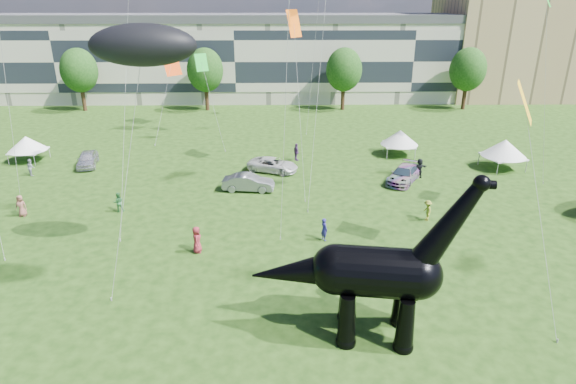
{
  "coord_description": "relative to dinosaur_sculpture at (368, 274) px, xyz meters",
  "views": [
    {
      "loc": [
        -1.29,
        -17.7,
        15.39
      ],
      "look_at": [
        -0.85,
        8.0,
        5.0
      ],
      "focal_mm": 30.0,
      "sensor_mm": 36.0,
      "label": 1
    }
  ],
  "objects": [
    {
      "name": "tree_mid_right",
      "position": [
        5.21,
        51.27,
        2.95
      ],
      "size": [
        5.2,
        5.2,
        9.44
      ],
      "color": "#382314",
      "rests_on": "ground"
    },
    {
      "name": "dinosaur_sculpture",
      "position": [
        0.0,
        0.0,
        0.0
      ],
      "size": [
        10.87,
        3.56,
        8.85
      ],
      "rotation": [
        0.0,
        0.0,
        -0.15
      ],
      "color": "black",
      "rests_on": "ground"
    },
    {
      "name": "gazebo_left",
      "position": [
        -29.54,
        27.54,
        -1.53
      ],
      "size": [
        4.06,
        4.06,
        2.58
      ],
      "rotation": [
        0.0,
        0.0,
        -0.1
      ],
      "color": "white",
      "rests_on": "ground"
    },
    {
      "name": "gazebo_far",
      "position": [
        17.41,
        24.43,
        -1.31
      ],
      "size": [
        4.9,
        4.9,
        2.9
      ],
      "rotation": [
        0.0,
        0.0,
        0.2
      ],
      "color": "white",
      "rests_on": "ground"
    },
    {
      "name": "car_grey",
      "position": [
        -6.83,
        19.07,
        -2.62
      ],
      "size": [
        4.52,
        1.93,
        1.45
      ],
      "primitive_type": "imported",
      "rotation": [
        0.0,
        0.0,
        1.48
      ],
      "color": "slate",
      "rests_on": "ground"
    },
    {
      "name": "apartment_block",
      "position": [
        37.21,
        63.27,
        7.66
      ],
      "size": [
        28.0,
        18.0,
        22.0
      ],
      "primitive_type": "cube",
      "color": "tan",
      "rests_on": "ground"
    },
    {
      "name": "car_dark",
      "position": [
        7.0,
        20.89,
        -2.62
      ],
      "size": [
        4.29,
        5.32,
        1.45
      ],
      "primitive_type": "imported",
      "rotation": [
        0.0,
        0.0,
        -0.54
      ],
      "color": "#595960",
      "rests_on": "ground"
    },
    {
      "name": "car_silver",
      "position": [
        -23.01,
        25.82,
        -2.61
      ],
      "size": [
        2.56,
        4.54,
        1.46
      ],
      "primitive_type": "imported",
      "rotation": [
        0.0,
        0.0,
        0.21
      ],
      "color": "silver",
      "rests_on": "ground"
    },
    {
      "name": "terrace_row",
      "position": [
        -10.79,
        60.27,
        2.66
      ],
      "size": [
        78.0,
        11.0,
        12.0
      ],
      "primitive_type": "cube",
      "color": "beige",
      "rests_on": "ground"
    },
    {
      "name": "ground",
      "position": [
        -2.79,
        -1.73,
        -3.34
      ],
      "size": [
        220.0,
        220.0,
        0.0
      ],
      "primitive_type": "plane",
      "color": "#16330C",
      "rests_on": "ground"
    },
    {
      "name": "visitors",
      "position": [
        -4.52,
        13.32,
        -2.47
      ],
      "size": [
        37.33,
        37.18,
        1.88
      ],
      "color": "#905548",
      "rests_on": "ground"
    },
    {
      "name": "tree_far_right",
      "position": [
        23.21,
        51.27,
        2.95
      ],
      "size": [
        5.2,
        5.2,
        9.44
      ],
      "color": "#382314",
      "rests_on": "ground"
    },
    {
      "name": "tree_far_left",
      "position": [
        -32.79,
        51.27,
        2.95
      ],
      "size": [
        5.2,
        5.2,
        9.44
      ],
      "color": "#382314",
      "rests_on": "ground"
    },
    {
      "name": "car_white",
      "position": [
        -4.79,
        23.9,
        -2.68
      ],
      "size": [
        5.26,
        3.81,
        1.33
      ],
      "primitive_type": "imported",
      "rotation": [
        0.0,
        0.0,
        1.19
      ],
      "color": "silver",
      "rests_on": "ground"
    },
    {
      "name": "gazebo_near",
      "position": [
        8.4,
        28.9,
        -1.45
      ],
      "size": [
        4.09,
        4.09,
        2.69
      ],
      "rotation": [
        0.0,
        0.0,
        -0.06
      ],
      "color": "silver",
      "rests_on": "ground"
    },
    {
      "name": "tree_mid_left",
      "position": [
        -14.79,
        51.27,
        2.95
      ],
      "size": [
        5.2,
        5.2,
        9.44
      ],
      "color": "#382314",
      "rests_on": "ground"
    }
  ]
}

